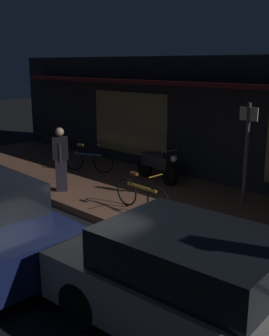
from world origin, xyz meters
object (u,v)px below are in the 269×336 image
object	(u,v)px
bicycle_parked	(88,160)
person_photographer	(61,158)
parked_car_far	(198,288)
motorcycle	(158,164)
sign_post	(246,148)
bicycle_extra	(142,195)

from	to	relation	value
bicycle_parked	person_photographer	size ratio (longest dim) A/B	0.91
person_photographer	parked_car_far	bearing A→B (deg)	-20.87
motorcycle	sign_post	size ratio (longest dim) A/B	0.71
person_photographer	bicycle_parked	bearing A→B (deg)	120.23
person_photographer	sign_post	distance (m)	4.62
bicycle_extra	person_photographer	xyz separation A→B (m)	(-2.52, -0.36, 0.52)
motorcycle	bicycle_parked	distance (m)	2.32
motorcycle	person_photographer	distance (m)	2.74
bicycle_parked	person_photographer	xyz separation A→B (m)	(1.01, -1.74, 0.52)
motorcycle	parked_car_far	xyz separation A→B (m)	(4.73, -4.69, 0.06)
bicycle_parked	bicycle_extra	distance (m)	3.79
motorcycle	person_photographer	bearing A→B (deg)	-116.27
bicycle_parked	bicycle_extra	xyz separation A→B (m)	(3.53, -1.38, 0.00)
motorcycle	sign_post	world-z (taller)	sign_post
motorcycle	bicycle_parked	world-z (taller)	motorcycle
bicycle_extra	parked_car_far	xyz separation A→B (m)	(3.41, -2.62, 0.20)
sign_post	motorcycle	bearing A→B (deg)	177.21
bicycle_extra	sign_post	size ratio (longest dim) A/B	0.69
bicycle_extra	person_photographer	distance (m)	2.60
parked_car_far	sign_post	bearing A→B (deg)	113.16
person_photographer	motorcycle	bearing A→B (deg)	63.73
motorcycle	parked_car_far	distance (m)	6.66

